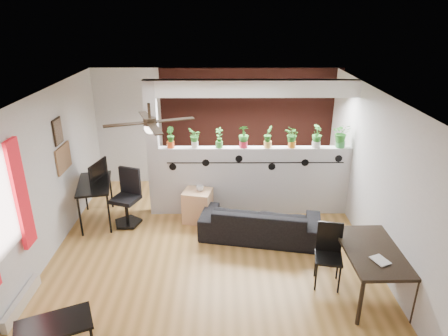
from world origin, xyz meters
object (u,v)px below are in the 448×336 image
ceiling_fan (150,124)px  sofa (260,223)px  potted_plant_6 (317,136)px  folding_chair (329,249)px  cube_shelf (198,206)px  cup (200,188)px  potted_plant_2 (219,137)px  potted_plant_3 (244,136)px  potted_plant_4 (268,136)px  computer_desk (94,186)px  potted_plant_1 (195,137)px  dining_table (373,254)px  potted_plant_5 (292,136)px  potted_plant_0 (170,137)px  office_chair (128,201)px  coffee_table (54,327)px  potted_plant_7 (341,135)px

ceiling_fan → sofa: bearing=27.7°
potted_plant_6 → folding_chair: size_ratio=0.45×
cube_shelf → cup: (0.05, 0.00, 0.36)m
potted_plant_2 → cup: bearing=-136.5°
potted_plant_3 → sofa: size_ratio=0.22×
potted_plant_4 → cup: 1.59m
potted_plant_2 → folding_chair: (1.59, -2.16, -1.00)m
potted_plant_3 → computer_desk: 2.91m
potted_plant_1 → dining_table: bearing=-43.2°
potted_plant_5 → folding_chair: (0.23, -2.16, -1.01)m
potted_plant_6 → cube_shelf: potted_plant_6 is taller
ceiling_fan → potted_plant_0: ceiling_fan is taller
potted_plant_3 → folding_chair: potted_plant_3 is taller
potted_plant_0 → sofa: size_ratio=0.20×
cup → sofa: bearing=-29.2°
dining_table → potted_plant_4: bearing=116.8°
potted_plant_1 → potted_plant_3: bearing=0.0°
potted_plant_5 → potted_plant_0: bearing=180.0°
potted_plant_0 → potted_plant_3: size_ratio=0.92×
cube_shelf → folding_chair: bearing=-29.9°
potted_plant_0 → cube_shelf: potted_plant_0 is taller
potted_plant_1 → potted_plant_4: bearing=0.0°
cup → office_chair: bearing=-176.0°
office_chair → folding_chair: office_chair is taller
coffee_table → cube_shelf: bearing=64.3°
potted_plant_5 → potted_plant_7: bearing=0.0°
sofa → office_chair: (-2.41, 0.51, 0.18)m
sofa → potted_plant_3: bearing=-63.7°
potted_plant_6 → computer_desk: (-4.11, -0.34, -0.86)m
potted_plant_2 → sofa: (0.71, -0.94, -1.27)m
potted_plant_1 → potted_plant_3: (0.90, 0.00, 0.03)m
ceiling_fan → potted_plant_3: ceiling_fan is taller
potted_plant_7 → cup: bearing=-172.6°
coffee_table → potted_plant_1: bearing=67.1°
potted_plant_2 → potted_plant_4: 0.90m
potted_plant_2 → sofa: 1.73m
ceiling_fan → coffee_table: bearing=-120.9°
potted_plant_3 → potted_plant_4: size_ratio=1.03×
potted_plant_3 → computer_desk: bearing=-173.0°
potted_plant_7 → folding_chair: (-0.67, -2.16, -1.04)m
sofa → coffee_table: sofa is taller
ceiling_fan → potted_plant_1: ceiling_fan is taller
potted_plant_5 → potted_plant_7: (0.90, 0.00, 0.03)m
ceiling_fan → potted_plant_6: (2.73, 1.80, -0.74)m
potted_plant_3 → potted_plant_4: 0.45m
sofa → coffee_table: (-2.62, -2.50, 0.07)m
computer_desk → ceiling_fan: bearing=-46.6°
potted_plant_1 → folding_chair: size_ratio=0.39×
potted_plant_1 → coffee_table: size_ratio=0.38×
potted_plant_6 → dining_table: potted_plant_6 is taller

